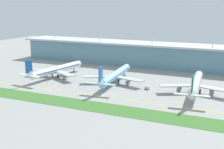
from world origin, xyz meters
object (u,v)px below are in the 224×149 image
Objects in this scene: airliner_middle at (115,75)px; baggage_cart at (147,88)px; airliner_near at (56,70)px; safety_cone_nose_front at (47,82)px; airliner_far at (196,84)px; safety_cone_left_wingtip at (40,81)px; safety_cone_right_wingtip at (36,81)px.

airliner_middle is 18.46× the size of baggage_cart.
safety_cone_nose_front is at bearing -75.92° from airliner_near.
safety_cone_nose_front is at bearing -170.06° from airliner_far.
airliner_near is at bearing 80.35° from safety_cone_left_wingtip.
airliner_near is at bearing 73.91° from safety_cone_right_wingtip.
safety_cone_left_wingtip is 1.00× the size of safety_cone_right_wingtip.
airliner_near reaches higher than safety_cone_right_wingtip.
baggage_cart is 77.92m from safety_cone_nose_front.
airliner_middle is at bearing 168.20° from baggage_cart.
airliner_near is 17.60× the size of baggage_cart.
safety_cone_right_wingtip is at bearing -106.09° from airliner_near.
airliner_middle reaches higher than safety_cone_nose_front.
safety_cone_left_wingtip is at bearing -160.16° from airliner_middle.
airliner_far is at bearing 9.52° from safety_cone_right_wingtip.
airliner_near is at bearing -177.90° from airliner_middle.
airliner_middle is at bearing 23.17° from safety_cone_nose_front.
airliner_middle is 60.19m from safety_cone_left_wingtip.
airliner_middle is 1.03× the size of airliner_far.
baggage_cart is 5.60× the size of safety_cone_right_wingtip.
safety_cone_right_wingtip is (-10.40, -0.91, 0.00)m from safety_cone_nose_front.
airliner_far is 100.66× the size of safety_cone_nose_front.
airliner_far is (114.42, 0.43, 0.00)m from airliner_near.
airliner_near is 98.53× the size of safety_cone_right_wingtip.
airliner_near is 20.32m from safety_cone_nose_front.
airliner_near is 114.42m from airliner_far.
airliner_far is at bearing 9.94° from safety_cone_nose_front.
safety_cone_left_wingtip and safety_cone_nose_front have the same top height.
safety_cone_nose_front is (-109.70, -19.23, -6.11)m from airliner_far.
airliner_far reaches higher than baggage_cart.
airliner_far is (61.22, -1.52, -0.00)m from airliner_middle.
baggage_cart is at bearing -2.75° from airliner_near.
airliner_middle is at bearing 20.20° from safety_cone_right_wingtip.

